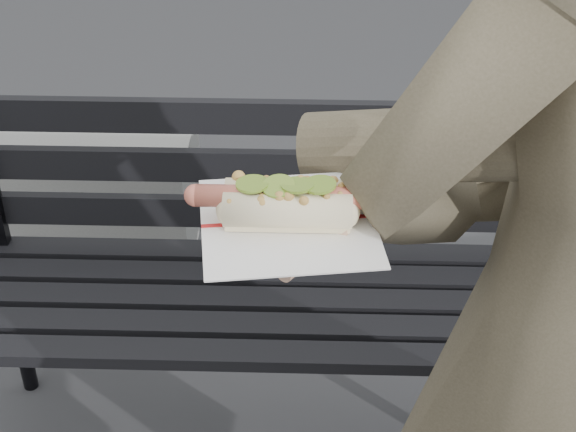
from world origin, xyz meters
The scene contains 3 objects.
park_bench centered at (-0.05, 0.81, 0.52)m, with size 1.50×0.44×0.88m.
concrete_block centered at (-0.92, 1.60, 0.20)m, with size 1.20×0.40×0.40m, color slate.
held_hotdog centered at (0.23, 0.05, 1.26)m, with size 0.62×0.31×0.20m.
Camera 1 is at (0.06, -0.81, 1.77)m, focal length 55.00 mm.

